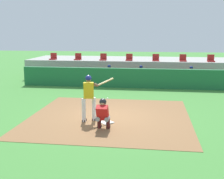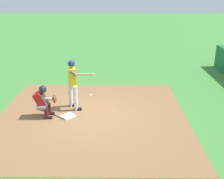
{
  "view_description": "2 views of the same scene",
  "coord_description": "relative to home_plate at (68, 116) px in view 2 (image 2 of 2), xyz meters",
  "views": [
    {
      "loc": [
        1.71,
        -11.44,
        3.4
      ],
      "look_at": [
        0.0,
        0.7,
        1.0
      ],
      "focal_mm": 47.4,
      "sensor_mm": 36.0,
      "label": 1
    },
    {
      "loc": [
        8.4,
        0.79,
        4.14
      ],
      "look_at": [
        0.0,
        0.7,
        1.0
      ],
      "focal_mm": 43.93,
      "sensor_mm": 36.0,
      "label": 2
    }
  ],
  "objects": [
    {
      "name": "home_plate",
      "position": [
        0.0,
        0.0,
        0.0
      ],
      "size": [
        0.62,
        0.62,
        0.02
      ],
      "primitive_type": "cube",
      "rotation": [
        0.0,
        0.0,
        0.79
      ],
      "color": "white",
      "rests_on": "dirt_infield"
    },
    {
      "name": "ground_plane",
      "position": [
        0.0,
        0.8,
        -0.02
      ],
      "size": [
        80.0,
        80.0,
        0.0
      ],
      "primitive_type": "plane",
      "color": "#428438"
    },
    {
      "name": "dirt_infield",
      "position": [
        0.0,
        0.8,
        -0.02
      ],
      "size": [
        6.4,
        6.4,
        0.01
      ],
      "primitive_type": "cube",
      "color": "olive",
      "rests_on": "ground"
    },
    {
      "name": "catcher_crouched",
      "position": [
        -0.0,
        -0.77,
        0.58
      ],
      "size": [
        0.49,
        1.93,
        1.13
      ],
      "color": "gray",
      "rests_on": "ground"
    },
    {
      "name": "batter_at_plate",
      "position": [
        -0.68,
        0.12,
        1.01
      ],
      "size": [
        1.1,
        1.06,
        1.8
      ],
      "color": "silver",
      "rests_on": "ground"
    }
  ]
}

